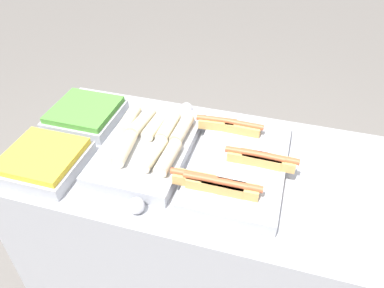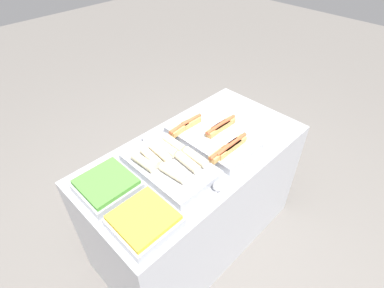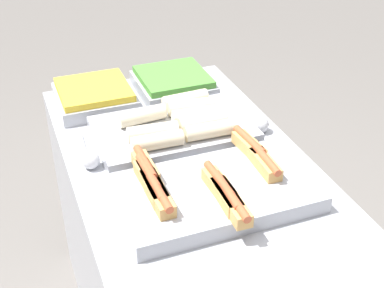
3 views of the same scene
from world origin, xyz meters
name	(u,v)px [view 2 (image 2 of 3)]	position (x,y,z in m)	size (l,w,h in m)	color
ground_plane	(195,234)	(0.00, 0.00, 0.00)	(12.00, 12.00, 0.00)	slate
counter	(195,198)	(0.00, 0.00, 0.43)	(1.41, 0.72, 0.85)	#A8AAB2
tray_hotdogs	(213,137)	(0.14, -0.01, 0.89)	(0.41, 0.54, 0.10)	#A8AAB2
tray_wraps	(170,163)	(-0.20, 0.01, 0.89)	(0.32, 0.50, 0.10)	#A8AAB2
tray_side_front	(144,221)	(-0.53, -0.19, 0.89)	(0.27, 0.27, 0.07)	#A8AAB2
tray_side_back	(107,185)	(-0.53, 0.11, 0.89)	(0.27, 0.27, 0.07)	#A8AAB2
serving_spoon_near	(217,188)	(-0.14, -0.29, 0.88)	(0.23, 0.06, 0.06)	silver
serving_spoon_far	(145,138)	(-0.15, 0.29, 0.88)	(0.21, 0.06, 0.06)	silver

